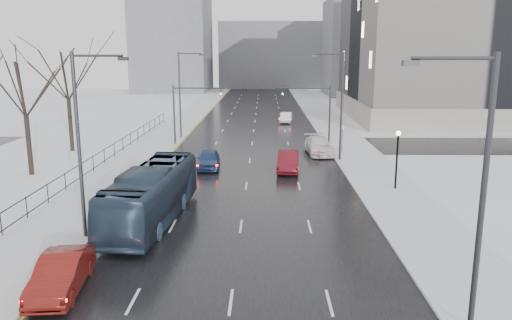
{
  "coord_description": "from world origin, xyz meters",
  "views": [
    {
      "loc": [
        1.32,
        -5.56,
        9.99
      ],
      "look_at": [
        0.77,
        28.9,
        2.5
      ],
      "focal_mm": 35.0,
      "sensor_mm": 36.0,
      "label": 1
    }
  ],
  "objects_px": {
    "streetlight_r_mid": "(339,101)",
    "no_uturn_sign": "(342,130)",
    "tree_park_d": "(32,176)",
    "sedan_right_near": "(288,161)",
    "lamppost_r_mid": "(397,151)",
    "streetlight_l_near": "(83,137)",
    "sedan_right_far": "(319,146)",
    "tree_park_e": "(73,152)",
    "sedan_left_near": "(61,274)",
    "sedan_center_near": "(209,159)",
    "mast_signal_right": "(320,108)",
    "streetlight_r_near": "(476,191)",
    "streetlight_l_far": "(182,91)",
    "mast_signal_left": "(184,108)",
    "bus": "(152,194)",
    "sedan_right_distant": "(286,117)"
  },
  "relations": [
    {
      "from": "streetlight_r_near",
      "to": "mast_signal_left",
      "type": "height_order",
      "value": "streetlight_r_near"
    },
    {
      "from": "no_uturn_sign",
      "to": "sedan_right_distant",
      "type": "xyz_separation_m",
      "value": [
        -4.7,
        21.92,
        -1.55
      ]
    },
    {
      "from": "tree_park_d",
      "to": "sedan_right_near",
      "type": "xyz_separation_m",
      "value": [
        21.2,
        1.92,
        0.88
      ]
    },
    {
      "from": "streetlight_l_near",
      "to": "mast_signal_left",
      "type": "height_order",
      "value": "streetlight_l_near"
    },
    {
      "from": "tree_park_d",
      "to": "sedan_left_near",
      "type": "relative_size",
      "value": 2.54
    },
    {
      "from": "sedan_right_far",
      "to": "tree_park_e",
      "type": "bearing_deg",
      "value": 172.82
    },
    {
      "from": "lamppost_r_mid",
      "to": "sedan_left_near",
      "type": "relative_size",
      "value": 0.87
    },
    {
      "from": "tree_park_d",
      "to": "sedan_right_far",
      "type": "bearing_deg",
      "value": 20.36
    },
    {
      "from": "tree_park_d",
      "to": "bus",
      "type": "xyz_separation_m",
      "value": [
        12.46,
        -11.12,
        1.7
      ]
    },
    {
      "from": "sedan_right_near",
      "to": "no_uturn_sign",
      "type": "bearing_deg",
      "value": 58.54
    },
    {
      "from": "streetlight_r_mid",
      "to": "sedan_right_far",
      "type": "xyz_separation_m",
      "value": [
        -1.4,
        3.12,
        -4.73
      ]
    },
    {
      "from": "streetlight_l_near",
      "to": "sedan_right_distant",
      "type": "relative_size",
      "value": 2.3
    },
    {
      "from": "tree_park_e",
      "to": "streetlight_r_mid",
      "type": "xyz_separation_m",
      "value": [
        26.37,
        -4.0,
        5.62
      ]
    },
    {
      "from": "tree_park_e",
      "to": "mast_signal_left",
      "type": "xyz_separation_m",
      "value": [
        10.87,
        4.0,
        4.11
      ]
    },
    {
      "from": "streetlight_r_near",
      "to": "streetlight_l_far",
      "type": "relative_size",
      "value": 1.0
    },
    {
      "from": "sedan_right_near",
      "to": "mast_signal_right",
      "type": "bearing_deg",
      "value": 76.21
    },
    {
      "from": "streetlight_r_mid",
      "to": "mast_signal_left",
      "type": "bearing_deg",
      "value": 152.69
    },
    {
      "from": "sedan_left_near",
      "to": "sedan_center_near",
      "type": "relative_size",
      "value": 1.04
    },
    {
      "from": "no_uturn_sign",
      "to": "sedan_right_far",
      "type": "relative_size",
      "value": 0.46
    },
    {
      "from": "streetlight_r_near",
      "to": "mast_signal_right",
      "type": "xyz_separation_m",
      "value": [
        -0.84,
        38.0,
        -1.51
      ]
    },
    {
      "from": "tree_park_d",
      "to": "sedan_left_near",
      "type": "xyz_separation_m",
      "value": [
        10.6,
        -20.21,
        0.85
      ]
    },
    {
      "from": "streetlight_l_far",
      "to": "mast_signal_left",
      "type": "height_order",
      "value": "streetlight_l_far"
    },
    {
      "from": "bus",
      "to": "mast_signal_left",
      "type": "bearing_deg",
      "value": 99.26
    },
    {
      "from": "streetlight_r_mid",
      "to": "streetlight_l_near",
      "type": "bearing_deg",
      "value": -129.24
    },
    {
      "from": "sedan_right_far",
      "to": "streetlight_r_mid",
      "type": "bearing_deg",
      "value": -70.95
    },
    {
      "from": "mast_signal_left",
      "to": "streetlight_r_mid",
      "type": "bearing_deg",
      "value": -27.31
    },
    {
      "from": "mast_signal_right",
      "to": "tree_park_e",
      "type": "bearing_deg",
      "value": -171.1
    },
    {
      "from": "lamppost_r_mid",
      "to": "mast_signal_right",
      "type": "distance_m",
      "value": 18.41
    },
    {
      "from": "no_uturn_sign",
      "to": "mast_signal_right",
      "type": "bearing_deg",
      "value": 115.11
    },
    {
      "from": "lamppost_r_mid",
      "to": "sedan_right_far",
      "type": "height_order",
      "value": "lamppost_r_mid"
    },
    {
      "from": "streetlight_l_far",
      "to": "sedan_right_distant",
      "type": "xyz_separation_m",
      "value": [
        12.67,
        13.92,
        -4.86
      ]
    },
    {
      "from": "streetlight_l_far",
      "to": "sedan_right_near",
      "type": "xyz_separation_m",
      "value": [
        11.57,
        -16.08,
        -4.74
      ]
    },
    {
      "from": "no_uturn_sign",
      "to": "sedan_right_distant",
      "type": "relative_size",
      "value": 0.62
    },
    {
      "from": "streetlight_l_far",
      "to": "sedan_right_near",
      "type": "height_order",
      "value": "streetlight_l_far"
    },
    {
      "from": "bus",
      "to": "sedan_right_far",
      "type": "relative_size",
      "value": 2.04
    },
    {
      "from": "sedan_right_near",
      "to": "mast_signal_left",
      "type": "bearing_deg",
      "value": 135.83
    },
    {
      "from": "sedan_right_near",
      "to": "sedan_right_distant",
      "type": "bearing_deg",
      "value": 92.11
    },
    {
      "from": "tree_park_d",
      "to": "no_uturn_sign",
      "type": "bearing_deg",
      "value": 20.32
    },
    {
      "from": "tree_park_e",
      "to": "streetlight_l_near",
      "type": "relative_size",
      "value": 1.35
    },
    {
      "from": "streetlight_l_far",
      "to": "bus",
      "type": "height_order",
      "value": "streetlight_l_far"
    },
    {
      "from": "tree_park_e",
      "to": "sedan_center_near",
      "type": "relative_size",
      "value": 2.86
    },
    {
      "from": "streetlight_r_mid",
      "to": "tree_park_e",
      "type": "bearing_deg",
      "value": 171.37
    },
    {
      "from": "sedan_right_distant",
      "to": "no_uturn_sign",
      "type": "bearing_deg",
      "value": -71.07
    },
    {
      "from": "streetlight_l_far",
      "to": "sedan_center_near",
      "type": "relative_size",
      "value": 2.12
    },
    {
      "from": "streetlight_r_mid",
      "to": "no_uturn_sign",
      "type": "xyz_separation_m",
      "value": [
        1.03,
        4.0,
        -3.32
      ]
    },
    {
      "from": "streetlight_l_near",
      "to": "bus",
      "type": "xyz_separation_m",
      "value": [
        2.83,
        2.88,
        -3.92
      ]
    },
    {
      "from": "lamppost_r_mid",
      "to": "streetlight_l_near",
      "type": "bearing_deg",
      "value": -152.45
    },
    {
      "from": "tree_park_d",
      "to": "sedan_right_distant",
      "type": "height_order",
      "value": "tree_park_d"
    },
    {
      "from": "mast_signal_left",
      "to": "sedan_right_far",
      "type": "height_order",
      "value": "mast_signal_left"
    },
    {
      "from": "tree_park_e",
      "to": "bus",
      "type": "relative_size",
      "value": 1.13
    }
  ]
}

